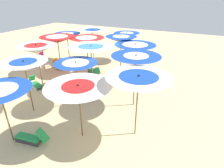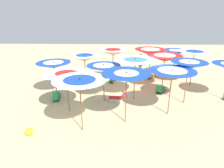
% 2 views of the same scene
% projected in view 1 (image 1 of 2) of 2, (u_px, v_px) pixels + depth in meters
% --- Properties ---
extents(ground, '(38.30, 38.30, 0.04)m').
position_uv_depth(ground, '(91.00, 87.00, 10.95)').
color(ground, beige).
extents(beach_umbrella_0, '(2.02, 2.02, 2.20)m').
position_uv_depth(beach_umbrella_0, '(67.00, 35.00, 14.24)').
color(beach_umbrella_0, brown).
rests_on(beach_umbrella_0, ground).
extents(beach_umbrella_1, '(2.26, 2.26, 2.43)m').
position_uv_depth(beach_umbrella_1, '(57.00, 40.00, 12.15)').
color(beach_umbrella_1, brown).
rests_on(beach_umbrella_1, ground).
extents(beach_umbrella_2, '(1.92, 1.92, 2.59)m').
position_uv_depth(beach_umbrella_2, '(36.00, 49.00, 9.56)').
color(beach_umbrella_2, brown).
rests_on(beach_umbrella_2, ground).
extents(beach_umbrella_3, '(1.94, 1.94, 2.44)m').
position_uv_depth(beach_umbrella_3, '(24.00, 66.00, 7.75)').
color(beach_umbrella_3, brown).
rests_on(beach_umbrella_3, ground).
extents(beach_umbrella_4, '(2.05, 2.05, 2.15)m').
position_uv_depth(beach_umbrella_4, '(0.00, 94.00, 6.13)').
color(beach_umbrella_4, brown).
rests_on(beach_umbrella_4, ground).
extents(beach_umbrella_5, '(2.17, 2.17, 2.49)m').
position_uv_depth(beach_umbrella_5, '(93.00, 32.00, 14.00)').
color(beach_umbrella_5, brown).
rests_on(beach_umbrella_5, ground).
extents(beach_umbrella_6, '(2.25, 2.25, 2.41)m').
position_uv_depth(beach_umbrella_6, '(87.00, 41.00, 11.97)').
color(beach_umbrella_6, brown).
rests_on(beach_umbrella_6, ground).
extents(beach_umbrella_7, '(2.28, 2.28, 2.49)m').
position_uv_depth(beach_umbrella_7, '(91.00, 50.00, 9.70)').
color(beach_umbrella_7, brown).
rests_on(beach_umbrella_7, ground).
extents(beach_umbrella_8, '(1.92, 1.92, 2.22)m').
position_uv_depth(beach_umbrella_8, '(76.00, 66.00, 8.25)').
color(beach_umbrella_8, brown).
rests_on(beach_umbrella_8, ground).
extents(beach_umbrella_9, '(2.27, 2.27, 2.19)m').
position_uv_depth(beach_umbrella_9, '(78.00, 90.00, 6.31)').
color(beach_umbrella_9, brown).
rests_on(beach_umbrella_9, ground).
extents(beach_umbrella_10, '(1.97, 1.97, 2.23)m').
position_uv_depth(beach_umbrella_10, '(127.00, 35.00, 14.27)').
color(beach_umbrella_10, brown).
rests_on(beach_umbrella_10, ground).
extents(beach_umbrella_11, '(1.98, 1.98, 2.50)m').
position_uv_depth(beach_umbrella_11, '(121.00, 39.00, 11.83)').
color(beach_umbrella_11, brown).
rests_on(beach_umbrella_11, ground).
extents(beach_umbrella_12, '(2.28, 2.28, 2.41)m').
position_uv_depth(beach_umbrella_12, '(135.00, 48.00, 10.33)').
color(beach_umbrella_12, brown).
rests_on(beach_umbrella_12, ground).
extents(beach_umbrella_13, '(2.17, 2.17, 2.53)m').
position_uv_depth(beach_umbrella_13, '(136.00, 59.00, 8.16)').
color(beach_umbrella_13, brown).
rests_on(beach_umbrella_13, ground).
extents(beach_umbrella_14, '(2.25, 2.25, 2.47)m').
position_uv_depth(beach_umbrella_14, '(138.00, 81.00, 6.31)').
color(beach_umbrella_14, brown).
rests_on(beach_umbrella_14, ground).
extents(lounger_0, '(0.39, 1.11, 0.65)m').
position_uv_depth(lounger_0, '(88.00, 94.00, 9.67)').
color(lounger_0, silver).
rests_on(lounger_0, ground).
extents(lounger_1, '(1.14, 0.86, 0.60)m').
position_uv_depth(lounger_1, '(94.00, 71.00, 12.46)').
color(lounger_1, '#333338').
rests_on(lounger_1, ground).
extents(lounger_2, '(1.14, 0.75, 0.63)m').
position_uv_depth(lounger_2, '(36.00, 84.00, 10.76)').
color(lounger_2, silver).
rests_on(lounger_2, ground).
extents(lounger_3, '(1.09, 0.89, 0.62)m').
position_uv_depth(lounger_3, '(57.00, 65.00, 13.57)').
color(lounger_3, olive).
rests_on(lounger_3, ground).
extents(lounger_4, '(0.80, 1.25, 0.63)m').
position_uv_depth(lounger_4, '(133.00, 57.00, 15.28)').
color(lounger_4, silver).
rests_on(lounger_4, ground).
extents(lounger_5, '(1.33, 0.51, 0.67)m').
position_uv_depth(lounger_5, '(31.00, 138.00, 6.77)').
color(lounger_5, '#333338').
rests_on(lounger_5, ground).
extents(beachgoer_0, '(0.30, 0.30, 1.80)m').
position_uv_depth(beachgoer_0, '(42.00, 58.00, 12.67)').
color(beachgoer_0, beige).
rests_on(beachgoer_0, ground).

